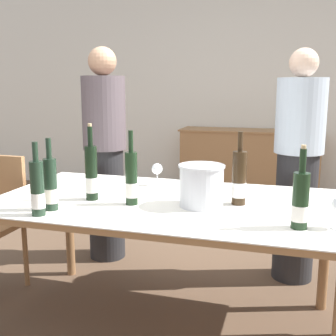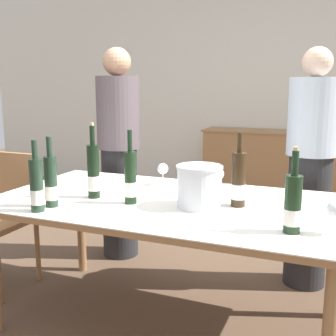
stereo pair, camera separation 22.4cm
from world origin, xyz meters
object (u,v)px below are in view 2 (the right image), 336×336
Objects in this scene: wine_bottle_5 at (37,186)px; wine_glass_0 at (218,175)px; dining_table at (168,211)px; person_host at (119,155)px; person_guest_left at (310,171)px; wine_glass_1 at (336,212)px; ice_bucket at (199,185)px; wine_bottle_4 at (239,181)px; chair_left_end at (3,209)px; wine_bottle_2 at (93,172)px; wine_bottle_3 at (130,179)px; wine_glass_2 at (163,170)px; wine_bottle_1 at (293,205)px; wine_bottle_0 at (51,182)px; sideboard_cabinet at (273,168)px.

wine_bottle_5 is 2.48× the size of wine_glass_0.
person_host reaches higher than dining_table.
wine_glass_0 is 0.72m from person_guest_left.
wine_glass_1 is at bearing -81.12° from person_guest_left.
ice_bucket is 0.20m from wine_bottle_4.
dining_table is at bearing -123.89° from wine_glass_0.
wine_glass_1 is at bearing -8.69° from chair_left_end.
person_guest_left reaches higher than wine_glass_1.
person_guest_left reaches higher than wine_bottle_5.
wine_bottle_2 is 1.07× the size of wine_bottle_3.
wine_bottle_2 is at bearing -119.96° from wine_glass_2.
wine_bottle_3 reaches higher than chair_left_end.
wine_bottle_1 is 0.96× the size of wine_bottle_4.
wine_glass_1 is at bearing -33.35° from person_host.
wine_bottle_4 is at bearing 150.15° from wine_glass_1.
wine_bottle_4 reaches higher than wine_bottle_1.
wine_glass_0 reaches higher than wine_glass_2.
wine_bottle_0 is 2.51× the size of wine_glass_1.
wine_bottle_2 is at bearing 170.62° from wine_bottle_1.
ice_bucket is at bearing 10.87° from wine_bottle_3.
wine_bottle_2 reaches higher than dining_table.
ice_bucket is 1.67× the size of wine_glass_0.
wine_bottle_4 reaches higher than wine_glass_2.
ice_bucket is 0.68m from wine_glass_1.
wine_bottle_3 reaches higher than sideboard_cabinet.
wine_glass_2 is (-0.16, 0.32, 0.16)m from dining_table.
wine_glass_1 is (1.26, -0.14, -0.04)m from wine_bottle_2.
wine_bottle_0 is at bearing -118.09° from wine_glass_2.
wine_glass_1 is 1.16m from wine_glass_2.
wine_bottle_1 is 1.80m from person_host.
person_guest_left is (0.30, 0.80, -0.07)m from wine_bottle_4.
wine_bottle_1 is at bearing -10.63° from chair_left_end.
dining_table is 1.08m from person_guest_left.
wine_glass_0 is at bearing 8.25° from chair_left_end.
dining_table is 0.47m from wine_bottle_2.
chair_left_end reaches higher than sideboard_cabinet.
wine_bottle_3 is 1.11m from person_host.
wine_bottle_3 reaches higher than wine_bottle_0.
wine_glass_0 is at bearing -89.45° from sideboard_cabinet.
wine_glass_2 is 1.15m from chair_left_end.
wine_bottle_1 is 0.94× the size of wine_bottle_3.
person_host is (-0.94, 0.52, -0.01)m from wine_glass_0.
wine_bottle_5 reaches higher than wine_glass_2.
wine_glass_2 is at bearing 117.25° from dining_table.
person_guest_left reaches higher than wine_bottle_1.
sideboard_cabinet is 2.89m from ice_bucket.
wine_glass_0 is at bearing 130.18° from wine_bottle_1.
wine_bottle_4 reaches higher than wine_glass_1.
wine_bottle_2 is 0.35m from wine_bottle_5.
sideboard_cabinet is 11.47× the size of wine_glass_2.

